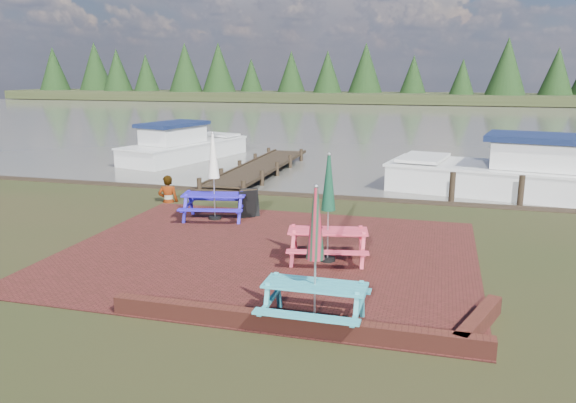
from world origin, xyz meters
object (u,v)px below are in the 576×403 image
(jetty, at_px, (260,167))
(boat_near, at_px, (521,176))
(picnic_table_red, at_px, (328,225))
(picnic_table_teal, at_px, (315,278))
(chalkboard, at_px, (249,203))
(picnic_table_blue, at_px, (214,190))
(boat_jetty, at_px, (183,147))
(person, at_px, (167,176))

(jetty, relative_size, boat_near, 1.02)
(picnic_table_red, bearing_deg, picnic_table_teal, -93.24)
(chalkboard, relative_size, jetty, 0.09)
(picnic_table_blue, bearing_deg, chalkboard, 13.81)
(jetty, relative_size, boat_jetty, 1.24)
(picnic_table_red, distance_m, chalkboard, 4.12)
(picnic_table_red, distance_m, boat_near, 10.27)
(jetty, bearing_deg, boat_jetty, 150.27)
(picnic_table_teal, relative_size, jetty, 0.25)
(chalkboard, xyz_separation_m, person, (-3.02, 1.14, 0.42))
(picnic_table_red, distance_m, picnic_table_blue, 4.47)
(chalkboard, relative_size, boat_near, 0.09)
(picnic_table_blue, bearing_deg, boat_near, 25.42)
(boat_jetty, xyz_separation_m, person, (3.81, -9.02, 0.43))
(picnic_table_red, relative_size, person, 1.38)
(boat_jetty, bearing_deg, picnic_table_blue, -45.68)
(picnic_table_teal, distance_m, chalkboard, 6.83)
(chalkboard, bearing_deg, picnic_table_teal, -98.46)
(boat_near, bearing_deg, person, 125.53)
(picnic_table_blue, bearing_deg, picnic_table_teal, -65.94)
(picnic_table_red, relative_size, boat_jetty, 0.31)
(chalkboard, distance_m, jetty, 7.75)
(person, bearing_deg, boat_near, -173.00)
(picnic_table_blue, bearing_deg, picnic_table_red, -47.10)
(picnic_table_red, height_order, boat_jetty, picnic_table_red)
(picnic_table_teal, xyz_separation_m, boat_near, (4.48, 12.06, -0.31))
(chalkboard, height_order, jetty, chalkboard)
(picnic_table_teal, height_order, picnic_table_red, picnic_table_red)
(chalkboard, height_order, boat_jetty, boat_jetty)
(picnic_table_blue, height_order, jetty, picnic_table_blue)
(person, bearing_deg, picnic_table_blue, 127.30)
(picnic_table_teal, relative_size, boat_near, 0.25)
(chalkboard, bearing_deg, boat_near, 1.63)
(chalkboard, distance_m, boat_jetty, 12.24)
(boat_jetty, height_order, person, person)
(picnic_table_blue, bearing_deg, boat_jetty, 107.97)
(boat_near, bearing_deg, picnic_table_teal, 170.55)
(picnic_table_blue, bearing_deg, jetty, 87.49)
(boat_near, bearing_deg, boat_jetty, 85.10)
(picnic_table_red, height_order, jetty, picnic_table_red)
(picnic_table_blue, relative_size, person, 1.41)
(picnic_table_blue, xyz_separation_m, boat_near, (8.52, 6.43, -0.34))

